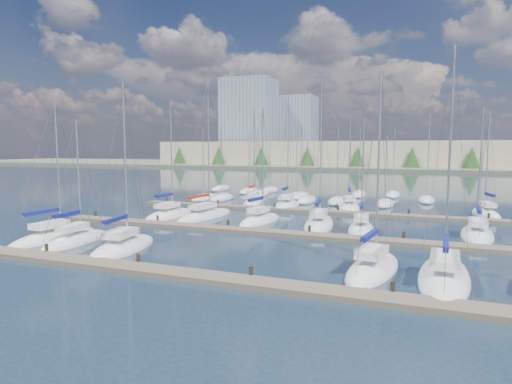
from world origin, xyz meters
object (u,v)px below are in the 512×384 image
(sailboat_m, at_px, (477,235))
(sailboat_o, at_px, (287,205))
(sailboat_h, at_px, (169,215))
(sailboat_r, at_px, (486,214))
(sailboat_b, at_px, (76,241))
(sailboat_e, at_px, (373,269))
(sailboat_j, at_px, (260,220))
(sailboat_n, at_px, (253,202))
(sailboat_i, at_px, (205,216))
(sailboat_a, at_px, (54,237))
(sailboat_c, at_px, (123,247))
(sailboat_k, at_px, (319,224))
(sailboat_l, at_px, (361,229))
(sailboat_p, at_px, (349,207))
(sailboat_f, at_px, (444,277))

(sailboat_m, xyz_separation_m, sailboat_o, (-21.21, 12.08, 0.02))
(sailboat_h, bearing_deg, sailboat_r, 23.87)
(sailboat_h, xyz_separation_m, sailboat_b, (0.19, -14.23, -0.00))
(sailboat_e, bearing_deg, sailboat_j, 140.29)
(sailboat_n, bearing_deg, sailboat_i, -103.10)
(sailboat_a, height_order, sailboat_e, sailboat_e)
(sailboat_c, relative_size, sailboat_e, 1.02)
(sailboat_e, height_order, sailboat_k, sailboat_k)
(sailboat_l, distance_m, sailboat_n, 21.98)
(sailboat_i, distance_m, sailboat_a, 16.21)
(sailboat_n, xyz_separation_m, sailboat_p, (13.08, 0.27, -0.01))
(sailboat_l, xyz_separation_m, sailboat_j, (-10.56, 1.24, 0.00))
(sailboat_l, relative_size, sailboat_p, 0.80)
(sailboat_m, bearing_deg, sailboat_i, -176.98)
(sailboat_n, xyz_separation_m, sailboat_f, (23.09, -27.60, -0.02))
(sailboat_h, xyz_separation_m, sailboat_k, (17.08, 0.59, 0.01))
(sailboat_e, bearing_deg, sailboat_o, 125.47)
(sailboat_l, xyz_separation_m, sailboat_f, (6.54, -13.14, -0.00))
(sailboat_i, xyz_separation_m, sailboat_n, (0.74, 12.70, 0.01))
(sailboat_k, relative_size, sailboat_o, 1.00)
(sailboat_b, bearing_deg, sailboat_n, 74.24)
(sailboat_m, xyz_separation_m, sailboat_r, (2.34, 13.32, 0.02))
(sailboat_n, relative_size, sailboat_a, 1.11)
(sailboat_b, height_order, sailboat_k, sailboat_k)
(sailboat_n, bearing_deg, sailboat_p, -8.57)
(sailboat_l, relative_size, sailboat_f, 0.78)
(sailboat_n, distance_m, sailboat_k, 17.83)
(sailboat_c, xyz_separation_m, sailboat_n, (-0.46, 28.29, 0.02))
(sailboat_c, height_order, sailboat_o, sailboat_o)
(sailboat_f, height_order, sailboat_e, sailboat_f)
(sailboat_c, height_order, sailboat_n, sailboat_n)
(sailboat_f, height_order, sailboat_o, sailboat_o)
(sailboat_p, bearing_deg, sailboat_b, -133.33)
(sailboat_a, relative_size, sailboat_o, 0.82)
(sailboat_f, bearing_deg, sailboat_e, 179.69)
(sailboat_m, height_order, sailboat_a, sailboat_a)
(sailboat_h, bearing_deg, sailboat_k, 3.57)
(sailboat_c, bearing_deg, sailboat_l, 31.32)
(sailboat_m, distance_m, sailboat_h, 31.23)
(sailboat_h, height_order, sailboat_r, sailboat_h)
(sailboat_m, xyz_separation_m, sailboat_n, (-26.37, 13.15, 0.02))
(sailboat_k, bearing_deg, sailboat_h, 174.30)
(sailboat_c, height_order, sailboat_j, sailboat_c)
(sailboat_l, xyz_separation_m, sailboat_a, (-23.96, -13.01, -0.00))
(sailboat_p, bearing_deg, sailboat_n, 170.16)
(sailboat_h, height_order, sailboat_e, sailboat_h)
(sailboat_k, relative_size, sailboat_r, 1.21)
(sailboat_r, bearing_deg, sailboat_l, -139.02)
(sailboat_l, bearing_deg, sailboat_n, 132.98)
(sailboat_l, xyz_separation_m, sailboat_o, (-11.40, 13.39, 0.01))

